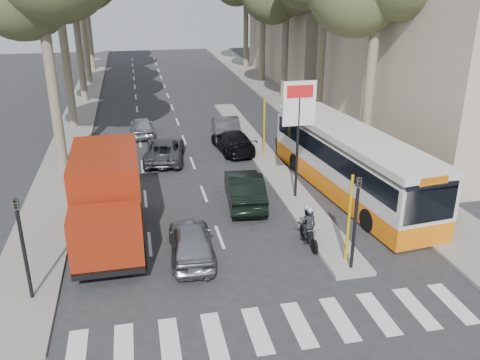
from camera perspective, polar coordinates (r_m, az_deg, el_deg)
The scene contains 19 objects.
ground at distance 19.14m, azimuth 1.43°, elevation -8.91°, with size 120.00×120.00×0.00m, color #28282B.
sidewalk_right at distance 43.93m, azimuth 4.89°, elevation 8.96°, with size 3.20×70.00×0.12m, color gray.
median_left at distance 45.24m, azimuth -17.10°, elevation 8.46°, with size 2.40×64.00×0.12m, color gray.
traffic_island at distance 29.55m, azimuth 2.66°, elevation 2.64°, with size 1.50×26.00×0.16m, color gray.
billboard at distance 22.98m, azimuth 6.57°, elevation 6.35°, with size 1.50×12.10×5.60m.
traffic_light_island at distance 17.72m, azimuth 12.94°, elevation -3.08°, with size 0.16×0.41×3.60m.
traffic_light_left at distance 17.08m, azimuth -23.41°, elevation -5.40°, with size 0.16×0.41×3.60m.
silver_hatchback at distance 19.02m, azimuth -5.53°, elevation -6.90°, with size 1.59×3.94×1.34m, color #95979C.
dark_hatchback at distance 23.32m, azimuth 0.52°, elevation -0.97°, with size 1.58×4.52×1.49m, color black.
queue_car_a at distance 29.28m, azimuth -8.49°, elevation 3.37°, with size 2.09×4.54×1.26m, color #47494E.
queue_car_b at distance 30.52m, azimuth -0.81°, elevation 4.40°, with size 1.81×4.44×1.29m, color black.
queue_car_c at distance 34.28m, azimuth -10.96°, elevation 5.91°, with size 1.45×3.61×1.23m, color #A9ABB2.
queue_car_d at distance 33.03m, azimuth -1.63°, elevation 5.95°, with size 1.59×4.55×1.50m, color #45474C.
queue_car_e at distance 29.11m, azimuth -14.25°, elevation 2.97°, with size 1.97×4.85×1.41m, color black.
red_truck at distance 20.27m, azimuth -14.69°, elevation -1.95°, with size 2.60×6.62×3.51m.
city_bus at distance 24.74m, azimuth 12.24°, elevation 2.12°, with size 3.86×12.09×3.13m.
motorcycle at distance 20.11m, azimuth 7.59°, elevation -5.10°, with size 0.69×1.92×1.63m.
pedestrian_near at distance 30.63m, azimuth 13.94°, elevation 4.38°, with size 0.95×0.47×1.62m, color #372C43.
pedestrian_far at distance 28.23m, azimuth 12.11°, elevation 2.98°, with size 1.00×0.44×1.55m, color brown.
Camera 1 is at (-3.87, -15.99, 9.78)m, focal length 38.00 mm.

